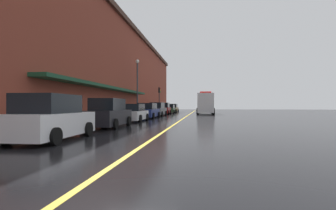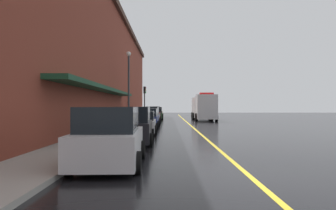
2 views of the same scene
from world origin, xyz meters
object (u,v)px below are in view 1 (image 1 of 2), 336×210
Objects in this scene: parked_car_6 at (169,109)px; traffic_light_near at (159,95)px; parked_car_2 at (133,113)px; parking_meter_4 at (147,108)px; parked_car_0 at (51,119)px; parked_car_5 at (164,109)px; parking_meter_0 at (81,111)px; parking_meter_2 at (166,107)px; parked_car_1 at (109,114)px; parking_meter_1 at (68,112)px; parked_car_3 at (148,111)px; parked_car_7 at (173,108)px; parking_meter_3 at (131,109)px; parked_car_4 at (157,110)px; box_truck at (205,104)px; street_lamp_left at (137,81)px.

traffic_light_near is at bearing 151.68° from parked_car_6.
parked_car_2 is 11.66m from parking_meter_4.
parked_car_0 is 3.26× the size of parking_meter_4.
parking_meter_0 is (-1.32, -23.91, 0.21)m from parked_car_5.
parked_car_5 is 1.02× the size of traffic_light_near.
parking_meter_2 is at bearing 90.00° from parking_meter_4.
parked_car_0 is 0.96× the size of parked_car_1.
parking_meter_1 is 19.62m from parking_meter_4.
parking_meter_4 is (-1.37, 5.91, 0.28)m from parked_car_3.
parking_meter_2 is (-1.39, -1.15, 0.26)m from parked_car_7.
parked_car_3 is 1.11× the size of traffic_light_near.
parked_car_2 is at bearing -179.20° from parked_car_3.
parked_car_5 is at bearing -67.11° from traffic_light_near.
parking_meter_3 is (0.00, -23.82, 0.00)m from parking_meter_2.
parked_car_4 is at bearing -179.74° from parked_car_7.
parked_car_3 is 14.83m from traffic_light_near.
parked_car_1 is 34.58m from parked_car_7.
parked_car_4 is at bearing 178.90° from parked_car_5.
parking_meter_4 is (0.00, -16.14, 0.00)m from parking_meter_2.
parked_car_3 is 6.02m from parked_car_4.
parking_meter_0 is 26.98m from traffic_light_near.
parked_car_0 reaches higher than parking_meter_0.
parking_meter_2 is (-1.40, 27.72, 0.33)m from parked_car_2.
parked_car_1 is 3.40× the size of parking_meter_2.
box_truck is 17.91m from parking_meter_3.
parked_car_2 is 0.49× the size of box_truck.
parking_meter_0 and parking_meter_1 have the same top height.
parking_meter_2 and parking_meter_4 have the same top height.
parking_meter_4 is 4.51m from street_lamp_left.
parked_car_0 is 0.99× the size of parked_car_5.
parked_car_3 is 2.25m from parking_meter_3.
parked_car_1 is at bearing 58.41° from parking_meter_1.
parked_car_7 is at bearing -0.82° from parked_car_6.
parking_meter_3 is at bearing 171.43° from parked_car_4.
parked_car_3 reaches higher than parking_meter_4.
parked_car_7 is at bearing -1.21° from parked_car_2.
parked_car_3 is at bearing 83.64° from parking_meter_0.
traffic_light_near is at bearing 1.89° from parked_car_1.
parked_car_5 reaches higher than parked_car_6.
parked_car_2 is 0.93× the size of parked_car_4.
parking_meter_1 and parking_meter_3 have the same top height.
parked_car_0 reaches higher than parking_meter_1.
parking_meter_3 is 0.31× the size of traffic_light_near.
box_truck is at bearing -19.11° from parked_car_2.
parked_car_3 is 12.40m from parking_meter_0.
parked_car_4 is (-0.02, 6.01, 0.06)m from parked_car_3.
parked_car_2 is 27.75m from parking_meter_2.
parking_meter_3 is (-1.35, -7.78, 0.22)m from parked_car_4.
parking_meter_3 is (-1.40, 3.90, 0.33)m from parked_car_2.
parking_meter_0 is at bearing 12.96° from parked_car_0.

